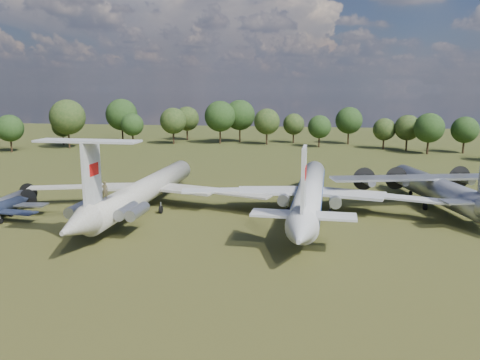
% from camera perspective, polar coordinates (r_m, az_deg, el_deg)
% --- Properties ---
extents(ground, '(300.00, 300.00, 0.00)m').
position_cam_1_polar(ground, '(64.27, -9.28, -3.84)').
color(ground, '#284015').
rests_on(ground, ground).
extents(il62_airliner, '(35.04, 45.28, 4.40)m').
position_cam_1_polar(il62_airliner, '(65.43, -11.31, -1.66)').
color(il62_airliner, beige).
rests_on(il62_airliner, ground).
extents(tu104_jet, '(35.97, 47.17, 4.62)m').
position_cam_1_polar(tu104_jet, '(62.43, 8.49, -2.07)').
color(tu104_jet, silver).
rests_on(tu104_jet, ground).
extents(an12_transport, '(36.65, 39.14, 4.32)m').
position_cam_1_polar(an12_transport, '(70.48, 22.92, -1.45)').
color(an12_transport, '#93969A').
rests_on(an12_transport, ground).
extents(small_prop_northwest, '(13.06, 16.90, 2.33)m').
position_cam_1_polar(small_prop_northwest, '(68.83, -27.12, -2.94)').
color(small_prop_northwest, '#A6A8AE').
rests_on(small_prop_northwest, ground).
extents(person_on_il62, '(0.82, 0.66, 1.95)m').
position_cam_1_polar(person_on_il62, '(53.75, -16.15, -1.17)').
color(person_on_il62, '#98814D').
rests_on(person_on_il62, il62_airliner).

